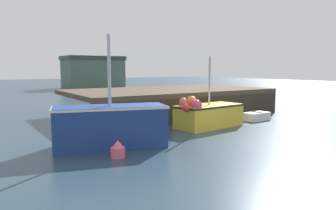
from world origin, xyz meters
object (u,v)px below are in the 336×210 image
fishing_boat_near_right (208,114)px  rowboat (257,116)px  mooring_buoy_foreground (118,150)px  fishing_boat_near_left (110,125)px

fishing_boat_near_right → rowboat: (3.65, 0.18, -0.42)m
fishing_boat_near_right → rowboat: 3.68m
fishing_boat_near_right → mooring_buoy_foreground: 6.31m
fishing_boat_near_right → rowboat: fishing_boat_near_right is taller
fishing_boat_near_left → rowboat: fishing_boat_near_left is taller
fishing_boat_near_left → rowboat: bearing=8.0°
fishing_boat_near_right → mooring_buoy_foreground: (-5.79, -2.48, -0.38)m
fishing_boat_near_right → rowboat: size_ratio=2.44×
fishing_boat_near_right → fishing_boat_near_left: bearing=-168.7°
fishing_boat_near_left → fishing_boat_near_right: 5.56m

